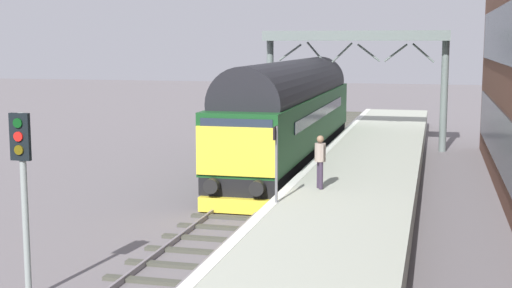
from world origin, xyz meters
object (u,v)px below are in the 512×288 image
signal_post_mid (246,100)px  waiting_passenger (320,157)px  diesel_locomotive (291,111)px  signal_post_near (23,180)px  platform_number_sign (276,153)px

signal_post_mid → waiting_passenger: size_ratio=2.66×
diesel_locomotive → signal_post_mid: (-2.23, 0.87, 0.38)m
diesel_locomotive → waiting_passenger: 9.53m
diesel_locomotive → signal_post_mid: diesel_locomotive is taller
signal_post_near → platform_number_sign: size_ratio=1.88×
signal_post_mid → platform_number_sign: signal_post_mid is taller
signal_post_mid → waiting_passenger: 11.19m
signal_post_near → signal_post_mid: 18.39m
platform_number_sign → waiting_passenger: (0.89, 2.23, -0.43)m
signal_post_near → waiting_passenger: bearing=59.5°
signal_post_near → signal_post_mid: (0.00, 18.39, 0.25)m
platform_number_sign → waiting_passenger: platform_number_sign is taller
diesel_locomotive → platform_number_sign: size_ratio=8.49×
signal_post_mid → platform_number_sign: (4.07, -12.22, -0.44)m
signal_post_near → waiting_passenger: size_ratio=2.45×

